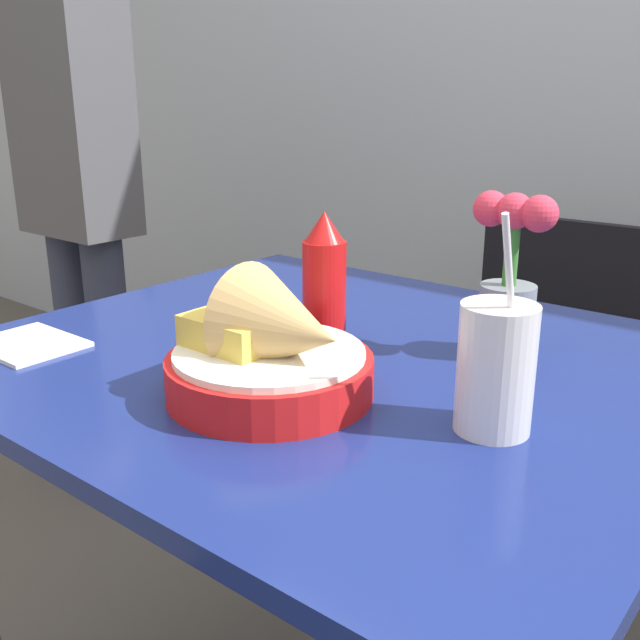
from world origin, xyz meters
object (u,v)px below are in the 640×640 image
object	(u,v)px
chair_far_window	(541,372)
drink_cup	(495,372)
ketchup_bottle	(324,281)
flower_vase	(509,281)
person_standing	(77,181)
food_basket	(275,354)

from	to	relation	value
chair_far_window	drink_cup	xyz separation A→B (m)	(0.27, -0.86, 0.34)
ketchup_bottle	chair_far_window	bearing A→B (deg)	87.65
chair_far_window	ketchup_bottle	bearing A→B (deg)	-92.35
drink_cup	flower_vase	size ratio (longest dim) A/B	1.08
chair_far_window	drink_cup	size ratio (longest dim) A/B	3.63
person_standing	food_basket	bearing A→B (deg)	-24.01
drink_cup	person_standing	size ratio (longest dim) A/B	0.15
drink_cup	person_standing	bearing A→B (deg)	162.47
chair_far_window	food_basket	world-z (taller)	food_basket
food_basket	ketchup_bottle	size ratio (longest dim) A/B	1.29
drink_cup	person_standing	world-z (taller)	person_standing
chair_far_window	ketchup_bottle	world-z (taller)	ketchup_bottle
drink_cup	ketchup_bottle	bearing A→B (deg)	161.11
ketchup_bottle	person_standing	world-z (taller)	person_standing
chair_far_window	drink_cup	bearing A→B (deg)	-72.43
food_basket	flower_vase	bearing A→B (deg)	64.06
food_basket	drink_cup	size ratio (longest dim) A/B	1.03
ketchup_bottle	person_standing	bearing A→B (deg)	162.84
ketchup_bottle	flower_vase	size ratio (longest dim) A/B	0.86
flower_vase	person_standing	bearing A→B (deg)	170.11
food_basket	ketchup_bottle	distance (m)	0.20
ketchup_bottle	person_standing	distance (m)	1.15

